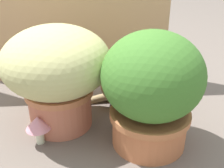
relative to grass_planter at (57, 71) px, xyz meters
name	(u,v)px	position (x,y,z in m)	size (l,w,h in m)	color
ground_plane	(81,129)	(0.08, -0.04, -0.25)	(6.00, 6.00, 0.00)	#675B53
grass_planter	(57,71)	(0.00, 0.00, 0.00)	(0.42, 0.42, 0.42)	#BD6950
leafy_planter	(152,88)	(0.34, -0.15, -0.01)	(0.36, 0.36, 0.44)	#BD6B42
cat	(132,80)	(0.32, 0.15, -0.12)	(0.39, 0.20, 0.32)	tan
mushroom_ornament_pink	(38,124)	(-0.07, -0.12, -0.16)	(0.09, 0.09, 0.12)	beige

